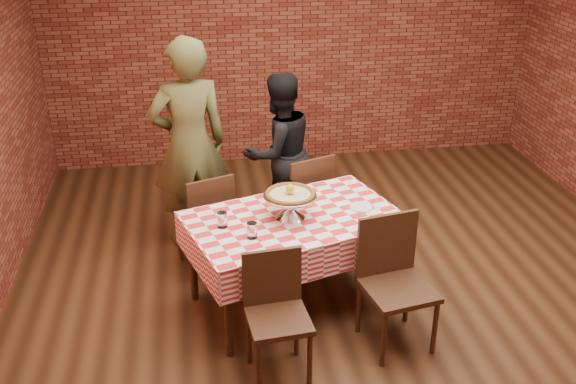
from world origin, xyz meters
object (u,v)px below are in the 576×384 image
object	(u,v)px
chair_far_left	(204,219)
diner_black	(279,152)
pizza	(290,195)
chair_far_right	(301,199)
table	(294,261)
water_glass_left	(252,230)
condiment_caddy	(286,191)
chair_near_right	(398,287)
water_glass_right	(222,220)
chair_near_left	(278,322)
diner_olive	(189,145)
pizza_stand	(290,206)

from	to	relation	value
chair_far_left	diner_black	world-z (taller)	diner_black
pizza	chair_far_right	distance (m)	1.04
table	chair_far_left	distance (m)	0.93
water_glass_left	condiment_caddy	xyz separation A→B (m)	(0.32, 0.55, 0.02)
diner_black	table	bearing A→B (deg)	62.69
condiment_caddy	chair_near_right	size ratio (longest dim) A/B	0.16
condiment_caddy	water_glass_left	bearing A→B (deg)	-148.37
table	water_glass_right	bearing A→B (deg)	-172.07
chair_near_left	chair_near_right	distance (m)	0.90
chair_near_right	diner_black	distance (m)	2.00
chair_near_right	chair_far_left	xyz separation A→B (m)	(-1.29, 1.27, -0.03)
diner_black	chair_near_left	bearing A→B (deg)	57.66
chair_far_left	chair_far_right	distance (m)	0.89
table	water_glass_left	xyz separation A→B (m)	(-0.34, -0.26, 0.44)
chair_far_left	diner_olive	bearing A→B (deg)	-99.11
chair_near_left	chair_far_right	bearing A→B (deg)	70.24
chair_far_right	diner_olive	xyz separation A→B (m)	(-0.95, 0.22, 0.49)
water_glass_left	water_glass_right	size ratio (longest dim) A/B	1.00
chair_near_right	pizza_stand	bearing A→B (deg)	127.02
chair_near_right	chair_far_left	bearing A→B (deg)	124.86
water_glass_right	diner_olive	world-z (taller)	diner_olive
water_glass_left	diner_black	bearing A→B (deg)	75.28
pizza_stand	diner_black	world-z (taller)	diner_black
table	chair_near_right	size ratio (longest dim) A/B	1.63
water_glass_right	chair_far_left	bearing A→B (deg)	99.29
table	diner_black	size ratio (longest dim) A/B	1.03
water_glass_left	chair_near_left	bearing A→B (deg)	-79.36
chair_near_right	chair_far_right	size ratio (longest dim) A/B	1.03
table	chair_near_right	xyz separation A→B (m)	(0.64, -0.60, 0.09)
chair_far_left	pizza	bearing A→B (deg)	113.54
table	pizza	world-z (taller)	pizza
water_glass_left	chair_far_right	world-z (taller)	chair_far_right
chair_near_right	chair_far_right	bearing A→B (deg)	95.41
condiment_caddy	chair_near_left	size ratio (longest dim) A/B	0.18
pizza_stand	chair_far_right	size ratio (longest dim) A/B	0.44
water_glass_left	chair_far_left	xyz separation A→B (m)	(-0.32, 0.93, -0.37)
pizza	water_glass_right	bearing A→B (deg)	-171.45
condiment_caddy	chair_near_right	bearing A→B (deg)	-82.16
condiment_caddy	diner_black	size ratio (longest dim) A/B	0.10
pizza	diner_black	bearing A→B (deg)	85.59
water_glass_right	diner_olive	distance (m)	1.21
water_glass_right	condiment_caddy	size ratio (longest dim) A/B	0.75
table	diner_olive	size ratio (longest dim) A/B	0.81
chair_near_left	table	bearing A→B (deg)	68.82
pizza_stand	water_glass_right	bearing A→B (deg)	-171.45
pizza_stand	condiment_caddy	bearing A→B (deg)	87.84
diner_olive	diner_black	bearing A→B (deg)	179.71
table	condiment_caddy	world-z (taller)	condiment_caddy
table	water_glass_left	distance (m)	0.61
condiment_caddy	chair_near_left	xyz separation A→B (m)	(-0.22, -1.11, -0.40)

